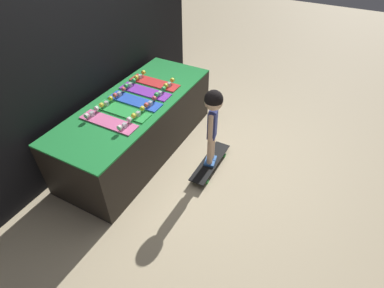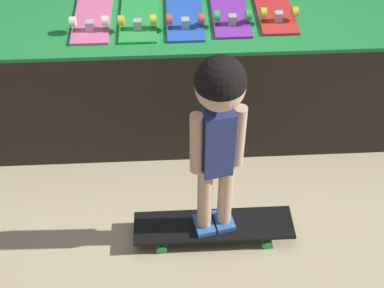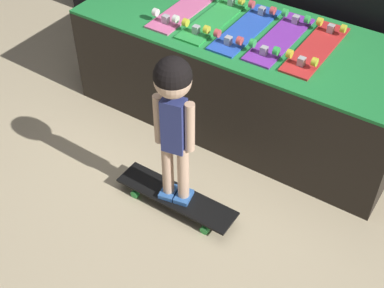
# 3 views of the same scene
# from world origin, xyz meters

# --- Properties ---
(ground_plane) EXTENTS (16.00, 16.00, 0.00)m
(ground_plane) POSITION_xyz_m (0.00, 0.00, 0.00)
(ground_plane) COLOR beige
(display_rack) EXTENTS (2.28, 0.88, 0.73)m
(display_rack) POSITION_xyz_m (0.00, 0.60, 0.37)
(display_rack) COLOR black
(display_rack) RESTS_ON ground_plane
(skateboard_pink_on_rack) EXTENTS (0.19, 0.67, 0.09)m
(skateboard_pink_on_rack) POSITION_xyz_m (-0.48, 0.59, 0.75)
(skateboard_pink_on_rack) COLOR pink
(skateboard_pink_on_rack) RESTS_ON display_rack
(skateboard_green_on_rack) EXTENTS (0.19, 0.67, 0.09)m
(skateboard_green_on_rack) POSITION_xyz_m (-0.24, 0.59, 0.75)
(skateboard_green_on_rack) COLOR green
(skateboard_green_on_rack) RESTS_ON display_rack
(skateboard_blue_on_rack) EXTENTS (0.19, 0.67, 0.09)m
(skateboard_blue_on_rack) POSITION_xyz_m (-0.00, 0.59, 0.75)
(skateboard_blue_on_rack) COLOR blue
(skateboard_blue_on_rack) RESTS_ON display_rack
(skateboard_purple_on_rack) EXTENTS (0.19, 0.67, 0.09)m
(skateboard_purple_on_rack) POSITION_xyz_m (0.24, 0.61, 0.75)
(skateboard_purple_on_rack) COLOR purple
(skateboard_purple_on_rack) RESTS_ON display_rack
(skateboard_on_floor) EXTENTS (0.78, 0.19, 0.09)m
(skateboard_on_floor) POSITION_xyz_m (0.10, -0.37, 0.07)
(skateboard_on_floor) COLOR black
(skateboard_on_floor) RESTS_ON ground_plane
(child) EXTENTS (0.24, 0.20, 0.99)m
(child) POSITION_xyz_m (0.10, -0.37, 0.79)
(child) COLOR #3870C6
(child) RESTS_ON skateboard_on_floor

